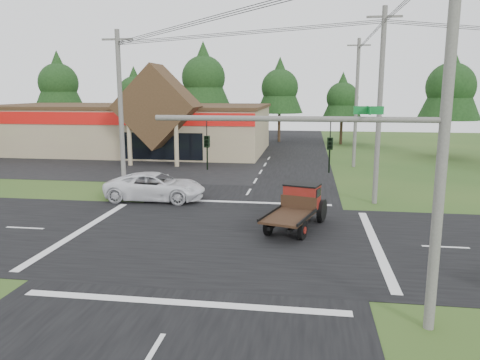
# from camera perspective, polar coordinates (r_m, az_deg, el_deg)

# --- Properties ---
(ground) EXTENTS (120.00, 120.00, 0.00)m
(ground) POSITION_cam_1_polar(r_m,az_deg,el_deg) (22.11, -2.25, -7.00)
(ground) COLOR #284B1A
(ground) RESTS_ON ground
(road_ns) EXTENTS (12.00, 120.00, 0.02)m
(road_ns) POSITION_cam_1_polar(r_m,az_deg,el_deg) (22.11, -2.25, -6.97)
(road_ns) COLOR black
(road_ns) RESTS_ON ground
(road_ew) EXTENTS (120.00, 12.00, 0.02)m
(road_ew) POSITION_cam_1_polar(r_m,az_deg,el_deg) (22.10, -2.25, -6.97)
(road_ew) COLOR black
(road_ew) RESTS_ON ground
(parking_apron) EXTENTS (28.00, 14.00, 0.02)m
(parking_apron) POSITION_cam_1_polar(r_m,az_deg,el_deg) (44.05, -15.76, 1.62)
(parking_apron) COLOR black
(parking_apron) RESTS_ON ground
(cvs_building) EXTENTS (30.40, 18.20, 9.19)m
(cvs_building) POSITION_cam_1_polar(r_m,az_deg,el_deg) (54.08, -13.03, 6.35)
(cvs_building) COLOR tan
(cvs_building) RESTS_ON ground
(traffic_signal_mast) EXTENTS (8.12, 0.24, 7.00)m
(traffic_signal_mast) POSITION_cam_1_polar(r_m,az_deg,el_deg) (13.52, 16.36, 0.40)
(traffic_signal_mast) COLOR #595651
(traffic_signal_mast) RESTS_ON ground
(utility_pole_nr) EXTENTS (2.00, 0.30, 11.00)m
(utility_pole_nr) POSITION_cam_1_polar(r_m,az_deg,el_deg) (13.71, 23.63, 5.19)
(utility_pole_nr) COLOR #595651
(utility_pole_nr) RESTS_ON ground
(utility_pole_nw) EXTENTS (2.00, 0.30, 10.50)m
(utility_pole_nw) POSITION_cam_1_polar(r_m,az_deg,el_deg) (31.08, -14.33, 7.97)
(utility_pole_nw) COLOR #595651
(utility_pole_nw) RESTS_ON ground
(utility_pole_ne) EXTENTS (2.00, 0.30, 11.50)m
(utility_pole_ne) POSITION_cam_1_polar(r_m,az_deg,el_deg) (28.98, 16.66, 8.66)
(utility_pole_ne) COLOR #595651
(utility_pole_ne) RESTS_ON ground
(utility_pole_n) EXTENTS (2.00, 0.30, 11.20)m
(utility_pole_n) POSITION_cam_1_polar(r_m,az_deg,el_deg) (42.89, 14.00, 9.16)
(utility_pole_n) COLOR #595651
(utility_pole_n) RESTS_ON ground
(tree_row_a) EXTENTS (6.72, 6.72, 12.12)m
(tree_row_a) POSITION_cam_1_polar(r_m,az_deg,el_deg) (69.52, -21.28, 11.19)
(tree_row_a) COLOR #332316
(tree_row_a) RESTS_ON ground
(tree_row_b) EXTENTS (5.60, 5.60, 10.10)m
(tree_row_b) POSITION_cam_1_polar(r_m,az_deg,el_deg) (67.08, -12.76, 10.54)
(tree_row_b) COLOR #332316
(tree_row_b) RESTS_ON ground
(tree_row_c) EXTENTS (7.28, 7.28, 13.13)m
(tree_row_c) POSITION_cam_1_polar(r_m,az_deg,el_deg) (63.25, -4.47, 12.60)
(tree_row_c) COLOR #332316
(tree_row_c) RESTS_ON ground
(tree_row_d) EXTENTS (6.16, 6.16, 11.11)m
(tree_row_d) POSITION_cam_1_polar(r_m,az_deg,el_deg) (62.80, 4.87, 11.38)
(tree_row_d) COLOR #332316
(tree_row_d) RESTS_ON ground
(tree_row_e) EXTENTS (5.04, 5.04, 9.09)m
(tree_row_e) POSITION_cam_1_polar(r_m,az_deg,el_deg) (60.82, 12.39, 9.92)
(tree_row_e) COLOR #332316
(tree_row_e) RESTS_ON ground
(tree_side_ne) EXTENTS (6.16, 6.16, 11.11)m
(tree_side_ne) POSITION_cam_1_polar(r_m,az_deg,el_deg) (52.61, 24.32, 10.58)
(tree_side_ne) COLOR #332316
(tree_side_ne) RESTS_ON ground
(antique_flatbed_truck) EXTENTS (3.34, 5.47, 2.14)m
(antique_flatbed_truck) POSITION_cam_1_polar(r_m,az_deg,el_deg) (23.25, 6.78, -3.42)
(antique_flatbed_truck) COLOR #5C170D
(antique_flatbed_truck) RESTS_ON ground
(white_pickup) EXTENTS (6.22, 2.95, 1.71)m
(white_pickup) POSITION_cam_1_polar(r_m,az_deg,el_deg) (29.76, -10.25, -0.79)
(white_pickup) COLOR white
(white_pickup) RESTS_ON ground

